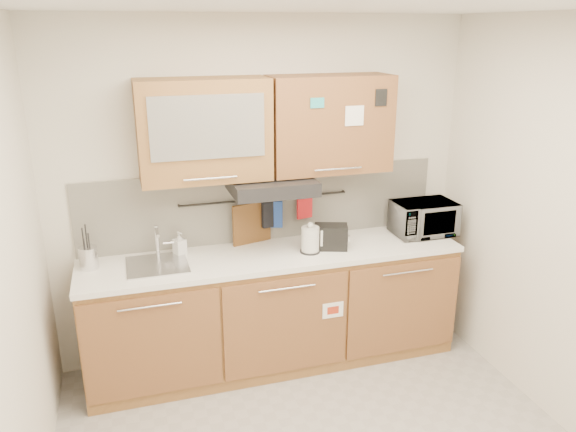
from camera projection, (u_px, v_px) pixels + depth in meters
ceiling at (342, 4)px, 2.53m from camera, size 3.20×3.20×0.00m
wall_back at (263, 192)px, 4.31m from camera, size 3.20×0.00×3.20m
wall_left at (1, 310)px, 2.51m from camera, size 0.00×3.00×3.00m
base_cabinet at (275, 314)px, 4.31m from camera, size 2.80×0.64×0.88m
countertop at (275, 255)px, 4.15m from camera, size 2.82×0.62×0.04m
backsplash at (264, 205)px, 4.33m from camera, size 2.80×0.02×0.56m
upper_cabinets at (268, 127)px, 3.98m from camera, size 1.82×0.37×0.70m
range_hood at (272, 185)px, 4.04m from camera, size 0.60×0.46×0.10m
sink at (157, 264)px, 3.93m from camera, size 0.42×0.40×0.26m
utensil_rail at (265, 199)px, 4.28m from camera, size 1.30×0.02×0.02m
utensil_crock at (89, 257)px, 3.85m from camera, size 0.13×0.13×0.32m
kettle at (310, 240)px, 4.13m from camera, size 0.17×0.15×0.23m
toaster at (331, 237)px, 4.20m from camera, size 0.28×0.22×0.18m
microwave at (424, 218)px, 4.48m from camera, size 0.48×0.33×0.27m
soap_bottle at (180, 243)px, 4.09m from camera, size 0.11×0.11×0.17m
cutting_board at (252, 227)px, 4.30m from camera, size 0.31×0.10×0.39m
oven_mitt at (274, 214)px, 4.32m from camera, size 0.13×0.07×0.21m
dark_pouch at (270, 214)px, 4.31m from camera, size 0.13×0.06×0.20m
pot_holder at (305, 208)px, 4.38m from camera, size 0.13×0.05×0.16m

